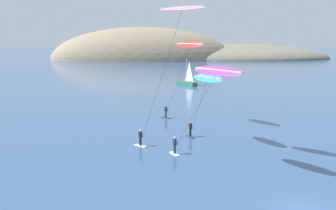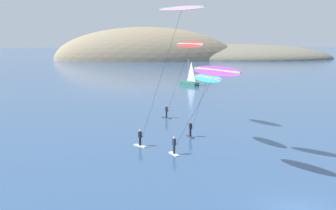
{
  "view_description": "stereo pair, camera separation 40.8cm",
  "coord_description": "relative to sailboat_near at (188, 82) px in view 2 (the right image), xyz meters",
  "views": [
    {
      "loc": [
        -9.88,
        -24.98,
        11.29
      ],
      "look_at": [
        -7.82,
        19.73,
        3.55
      ],
      "focal_mm": 45.0,
      "sensor_mm": 36.0,
      "label": 1
    },
    {
      "loc": [
        -9.47,
        -25.0,
        11.29
      ],
      "look_at": [
        -7.82,
        19.73,
        3.55
      ],
      "focal_mm": 45.0,
      "sensor_mm": 36.0,
      "label": 2
    }
  ],
  "objects": [
    {
      "name": "kitesurfer_red",
      "position": [
        -3.44,
        -39.19,
        8.39
      ],
      "size": [
        5.3,
        7.33,
        10.3
      ],
      "color": "#2D2D33",
      "rests_on": "ground"
    },
    {
      "name": "kitesurfer_cyan",
      "position": [
        -2.4,
        -48.58,
        5.55
      ],
      "size": [
        3.29,
        6.42,
        7.2
      ],
      "color": "#2D2D33",
      "rests_on": "ground"
    },
    {
      "name": "sailboat_near",
      "position": [
        0.0,
        0.0,
        0.0
      ],
      "size": [
        4.47,
        5.25,
        5.7
      ],
      "color": "#23664C",
      "rests_on": "ground"
    },
    {
      "name": "headland_island",
      "position": [
        5.53,
        88.24,
        -0.64
      ],
      "size": [
        119.84,
        40.2,
        27.11
      ],
      "color": "#84755B",
      "rests_on": "ground"
    },
    {
      "name": "kitesurfer_purple",
      "position": [
        -2.93,
        -56.9,
        6.99
      ],
      "size": [
        5.59,
        8.35,
        8.7
      ],
      "color": "silver",
      "rests_on": "ground"
    },
    {
      "name": "kitesurfer_pink",
      "position": [
        -5.51,
        -52.82,
        11.54
      ],
      "size": [
        6.86,
        6.7,
        13.66
      ],
      "color": "silver",
      "rests_on": "ground"
    }
  ]
}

